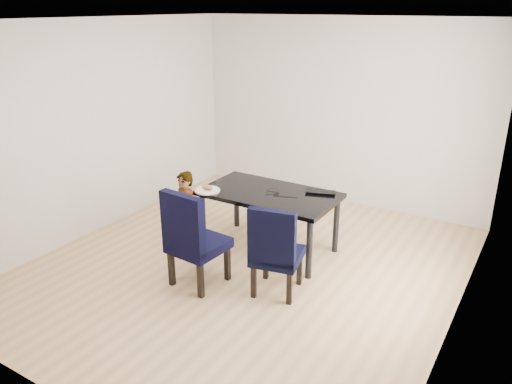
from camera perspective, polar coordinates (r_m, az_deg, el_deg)
The scene contains 14 objects.
floor at distance 5.84m, azimuth -1.04°, elevation -8.46°, with size 4.50×5.00×0.01m, color tan.
ceiling at distance 5.10m, azimuth -1.25°, elevation 19.16°, with size 4.50×5.00×0.01m, color white.
wall_back at distance 7.49m, azimuth 9.40°, elevation 8.93°, with size 4.50×0.01×2.70m, color silver.
wall_front at distance 3.61m, azimuth -23.22°, elevation -5.50°, with size 4.50×0.01×2.70m, color silver.
wall_left at distance 6.77m, azimuth -17.55°, elevation 7.00°, with size 0.01×5.00×2.70m, color white.
wall_right at distance 4.57m, azimuth 23.41°, elevation -0.12°, with size 0.01×5.00×2.70m, color white.
dining_table at distance 6.05m, azimuth 1.49°, elevation -3.35°, with size 1.60×0.90×0.75m, color black.
chair_left at distance 5.31m, azimuth -6.60°, elevation -5.09°, with size 0.52×0.55×1.09m, color black.
chair_right at distance 5.14m, azimuth 2.48°, elevation -6.42°, with size 0.48×0.50×1.00m, color black.
child at distance 5.91m, azimuth -8.06°, elevation -2.61°, with size 0.38×0.25×1.05m, color #D16811.
plate at distance 5.98m, azimuth -5.59°, elevation 0.19°, with size 0.30×0.30×0.02m, color white.
sandwich at distance 5.96m, azimuth -5.58°, elevation 0.54°, with size 0.16×0.07×0.06m, color #A75F3B.
laptop at distance 5.97m, azimuth 7.41°, elevation 0.15°, with size 0.35×0.22×0.03m, color black.
cable_tangle at distance 5.84m, azimuth 1.84°, elevation -0.29°, with size 0.14×0.14×0.01m, color black.
Camera 1 is at (2.76, -4.29, 2.84)m, focal length 35.00 mm.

